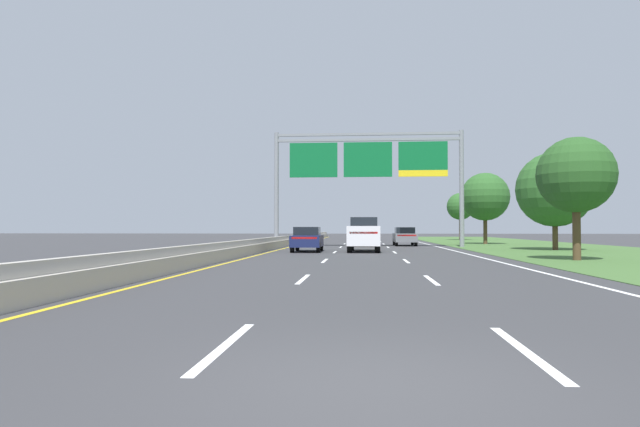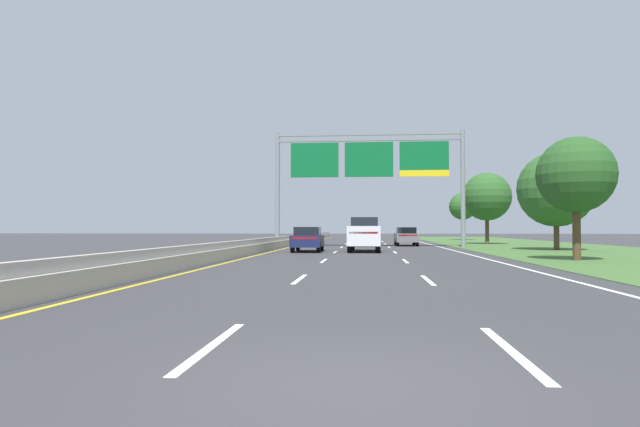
# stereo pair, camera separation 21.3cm
# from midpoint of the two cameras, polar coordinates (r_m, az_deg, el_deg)

# --- Properties ---
(ground_plane) EXTENTS (220.00, 220.00, 0.00)m
(ground_plane) POSITION_cam_midpoint_polar(r_m,az_deg,el_deg) (40.31, 4.53, -3.67)
(ground_plane) COLOR #333335
(lane_striping) EXTENTS (11.96, 106.00, 0.01)m
(lane_striping) POSITION_cam_midpoint_polar(r_m,az_deg,el_deg) (39.85, 4.53, -3.69)
(lane_striping) COLOR white
(lane_striping) RESTS_ON ground
(grass_verge_right) EXTENTS (14.00, 110.00, 0.02)m
(grass_verge_right) POSITION_cam_midpoint_polar(r_m,az_deg,el_deg) (42.65, 23.65, -3.42)
(grass_verge_right) COLOR #3D602D
(grass_verge_right) RESTS_ON ground
(median_barrier_concrete) EXTENTS (0.60, 110.00, 0.85)m
(median_barrier_concrete) POSITION_cam_midpoint_polar(r_m,az_deg,el_deg) (40.83, -4.79, -3.15)
(median_barrier_concrete) COLOR #A8A399
(median_barrier_concrete) RESTS_ON ground
(overhead_sign_gantry) EXTENTS (15.06, 0.42, 9.23)m
(overhead_sign_gantry) POSITION_cam_midpoint_polar(r_m,az_deg,el_deg) (43.43, 4.91, 5.14)
(overhead_sign_gantry) COLOR gray
(overhead_sign_gantry) RESTS_ON ground
(pickup_truck_white) EXTENTS (2.07, 5.42, 2.20)m
(pickup_truck_white) POSITION_cam_midpoint_polar(r_m,az_deg,el_deg) (34.87, 4.46, -2.24)
(pickup_truck_white) COLOR silver
(pickup_truck_white) RESTS_ON ground
(car_navy_left_lane_sedan) EXTENTS (1.89, 4.43, 1.57)m
(car_navy_left_lane_sedan) POSITION_cam_midpoint_polar(r_m,az_deg,el_deg) (34.58, -1.51, -2.67)
(car_navy_left_lane_sedan) COLOR #161E47
(car_navy_left_lane_sedan) RESTS_ON ground
(car_gold_centre_lane_sedan) EXTENTS (1.89, 4.43, 1.57)m
(car_gold_centre_lane_sedan) POSITION_cam_midpoint_polar(r_m,az_deg,el_deg) (45.62, 4.62, -2.40)
(car_gold_centre_lane_sedan) COLOR #A38438
(car_gold_centre_lane_sedan) RESTS_ON ground
(car_grey_right_lane_sedan) EXTENTS (1.84, 4.41, 1.57)m
(car_grey_right_lane_sedan) POSITION_cam_midpoint_polar(r_m,az_deg,el_deg) (46.95, 8.76, -2.36)
(car_grey_right_lane_sedan) COLOR slate
(car_grey_right_lane_sedan) RESTS_ON ground
(roadside_tree_near) EXTENTS (3.51, 3.51, 5.71)m
(roadside_tree_near) POSITION_cam_midpoint_polar(r_m,az_deg,el_deg) (27.68, 25.11, 3.66)
(roadside_tree_near) COLOR #4C3823
(roadside_tree_near) RESTS_ON ground
(roadside_tree_mid) EXTENTS (5.08, 5.08, 6.67)m
(roadside_tree_mid) POSITION_cam_midpoint_polar(r_m,az_deg,el_deg) (40.02, 23.30, 2.34)
(roadside_tree_mid) COLOR #4C3823
(roadside_tree_mid) RESTS_ON ground
(roadside_tree_far) EXTENTS (4.49, 4.49, 6.69)m
(roadside_tree_far) POSITION_cam_midpoint_polar(r_m,az_deg,el_deg) (53.03, 16.85, 1.69)
(roadside_tree_far) COLOR #4C3823
(roadside_tree_far) RESTS_ON ground
(roadside_tree_distant) EXTENTS (3.39, 3.39, 5.94)m
(roadside_tree_distant) POSITION_cam_midpoint_polar(r_m,az_deg,el_deg) (70.50, 14.45, 0.71)
(roadside_tree_distant) COLOR #4C3823
(roadside_tree_distant) RESTS_ON ground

